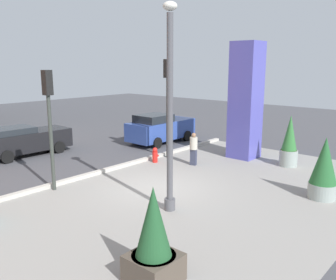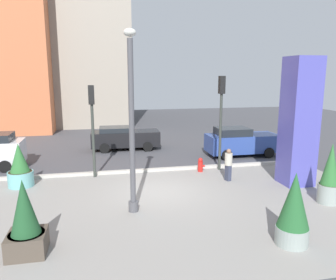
{
  "view_description": "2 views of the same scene",
  "coord_description": "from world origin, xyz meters",
  "px_view_note": "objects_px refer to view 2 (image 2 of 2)",
  "views": [
    {
      "loc": [
        -9.82,
        -9.27,
        4.77
      ],
      "look_at": [
        0.5,
        -0.22,
        1.86
      ],
      "focal_mm": 38.94,
      "sensor_mm": 36.0,
      "label": 1
    },
    {
      "loc": [
        -2.39,
        -13.48,
        5.04
      ],
      "look_at": [
        0.36,
        -0.36,
        2.37
      ],
      "focal_mm": 35.39,
      "sensor_mm": 36.0,
      "label": 2
    }
  ],
  "objects_px": {
    "fire_hydrant": "(200,165)",
    "car_curb_west": "(124,138)",
    "potted_plant_by_pillar": "(330,176)",
    "potted_plant_mid_plaza": "(25,222)",
    "car_far_lane": "(241,142)",
    "lamp_post": "(132,127)",
    "art_pillar_blue": "(299,122)",
    "pedestrian_crossing": "(228,163)",
    "traffic_light_far_side": "(221,108)",
    "potted_plant_near_right": "(294,210)",
    "traffic_light_corner": "(92,116)",
    "potted_plant_near_left": "(20,168)"
  },
  "relations": [
    {
      "from": "lamp_post",
      "to": "traffic_light_corner",
      "type": "xyz_separation_m",
      "value": [
        -1.45,
        4.62,
        -0.15
      ]
    },
    {
      "from": "fire_hydrant",
      "to": "art_pillar_blue",
      "type": "bearing_deg",
      "value": -36.21
    },
    {
      "from": "lamp_post",
      "to": "potted_plant_mid_plaza",
      "type": "distance_m",
      "value": 4.6
    },
    {
      "from": "car_far_lane",
      "to": "car_curb_west",
      "type": "height_order",
      "value": "car_far_lane"
    },
    {
      "from": "lamp_post",
      "to": "car_far_lane",
      "type": "relative_size",
      "value": 1.49
    },
    {
      "from": "lamp_post",
      "to": "potted_plant_by_pillar",
      "type": "distance_m",
      "value": 7.97
    },
    {
      "from": "potted_plant_near_left",
      "to": "car_far_lane",
      "type": "relative_size",
      "value": 0.45
    },
    {
      "from": "pedestrian_crossing",
      "to": "potted_plant_mid_plaza",
      "type": "bearing_deg",
      "value": -147.94
    },
    {
      "from": "art_pillar_blue",
      "to": "potted_plant_by_pillar",
      "type": "xyz_separation_m",
      "value": [
        -0.07,
        -2.42,
        -1.8
      ]
    },
    {
      "from": "potted_plant_near_left",
      "to": "traffic_light_corner",
      "type": "relative_size",
      "value": 0.44
    },
    {
      "from": "traffic_light_corner",
      "to": "potted_plant_near_right",
      "type": "bearing_deg",
      "value": -53.93
    },
    {
      "from": "potted_plant_near_left",
      "to": "car_far_lane",
      "type": "height_order",
      "value": "potted_plant_near_left"
    },
    {
      "from": "art_pillar_blue",
      "to": "potted_plant_by_pillar",
      "type": "relative_size",
      "value": 2.39
    },
    {
      "from": "potted_plant_mid_plaza",
      "to": "fire_hydrant",
      "type": "bearing_deg",
      "value": 43.1
    },
    {
      "from": "car_far_lane",
      "to": "car_curb_west",
      "type": "distance_m",
      "value": 7.72
    },
    {
      "from": "pedestrian_crossing",
      "to": "traffic_light_far_side",
      "type": "bearing_deg",
      "value": 82.17
    },
    {
      "from": "lamp_post",
      "to": "art_pillar_blue",
      "type": "relative_size",
      "value": 1.13
    },
    {
      "from": "potted_plant_near_left",
      "to": "fire_hydrant",
      "type": "relative_size",
      "value": 2.67
    },
    {
      "from": "traffic_light_corner",
      "to": "car_far_lane",
      "type": "bearing_deg",
      "value": 16.62
    },
    {
      "from": "traffic_light_far_side",
      "to": "pedestrian_crossing",
      "type": "height_order",
      "value": "traffic_light_far_side"
    },
    {
      "from": "traffic_light_far_side",
      "to": "car_far_lane",
      "type": "xyz_separation_m",
      "value": [
        2.41,
        2.71,
        -2.42
      ]
    },
    {
      "from": "lamp_post",
      "to": "potted_plant_near_left",
      "type": "height_order",
      "value": "lamp_post"
    },
    {
      "from": "fire_hydrant",
      "to": "car_curb_west",
      "type": "distance_m",
      "value": 7.06
    },
    {
      "from": "potted_plant_near_right",
      "to": "car_curb_west",
      "type": "bearing_deg",
      "value": 105.63
    },
    {
      "from": "art_pillar_blue",
      "to": "fire_hydrant",
      "type": "relative_size",
      "value": 7.75
    },
    {
      "from": "potted_plant_by_pillar",
      "to": "fire_hydrant",
      "type": "bearing_deg",
      "value": 125.42
    },
    {
      "from": "traffic_light_far_side",
      "to": "car_far_lane",
      "type": "distance_m",
      "value": 4.36
    },
    {
      "from": "potted_plant_near_right",
      "to": "potted_plant_by_pillar",
      "type": "relative_size",
      "value": 0.93
    },
    {
      "from": "potted_plant_mid_plaza",
      "to": "fire_hydrant",
      "type": "height_order",
      "value": "potted_plant_mid_plaza"
    },
    {
      "from": "art_pillar_blue",
      "to": "traffic_light_corner",
      "type": "distance_m",
      "value": 9.64
    },
    {
      "from": "pedestrian_crossing",
      "to": "lamp_post",
      "type": "bearing_deg",
      "value": -150.74
    },
    {
      "from": "art_pillar_blue",
      "to": "car_far_lane",
      "type": "distance_m",
      "value": 5.97
    },
    {
      "from": "potted_plant_by_pillar",
      "to": "pedestrian_crossing",
      "type": "height_order",
      "value": "potted_plant_by_pillar"
    },
    {
      "from": "potted_plant_by_pillar",
      "to": "traffic_light_corner",
      "type": "distance_m",
      "value": 10.74
    },
    {
      "from": "potted_plant_mid_plaza",
      "to": "art_pillar_blue",
      "type": "bearing_deg",
      "value": 20.17
    },
    {
      "from": "fire_hydrant",
      "to": "car_curb_west",
      "type": "height_order",
      "value": "car_curb_west"
    },
    {
      "from": "potted_plant_near_right",
      "to": "car_curb_west",
      "type": "distance_m",
      "value": 14.49
    },
    {
      "from": "fire_hydrant",
      "to": "lamp_post",
      "type": "bearing_deg",
      "value": -132.04
    },
    {
      "from": "potted_plant_near_right",
      "to": "lamp_post",
      "type": "bearing_deg",
      "value": 142.28
    },
    {
      "from": "traffic_light_corner",
      "to": "traffic_light_far_side",
      "type": "bearing_deg",
      "value": -0.38
    },
    {
      "from": "potted_plant_by_pillar",
      "to": "car_far_lane",
      "type": "bearing_deg",
      "value": 91.09
    },
    {
      "from": "art_pillar_blue",
      "to": "potted_plant_near_right",
      "type": "xyz_separation_m",
      "value": [
        -3.33,
        -5.08,
        -1.81
      ]
    },
    {
      "from": "car_curb_west",
      "to": "pedestrian_crossing",
      "type": "xyz_separation_m",
      "value": [
        4.33,
        -7.83,
        0.05
      ]
    },
    {
      "from": "potted_plant_near_right",
      "to": "fire_hydrant",
      "type": "height_order",
      "value": "potted_plant_near_right"
    },
    {
      "from": "art_pillar_blue",
      "to": "pedestrian_crossing",
      "type": "xyz_separation_m",
      "value": [
        -2.9,
        1.03,
        -2.04
      ]
    },
    {
      "from": "fire_hydrant",
      "to": "car_far_lane",
      "type": "distance_m",
      "value": 4.57
    },
    {
      "from": "potted_plant_near_left",
      "to": "art_pillar_blue",
      "type": "bearing_deg",
      "value": -10.05
    },
    {
      "from": "art_pillar_blue",
      "to": "potted_plant_near_right",
      "type": "distance_m",
      "value": 6.34
    },
    {
      "from": "potted_plant_mid_plaza",
      "to": "pedestrian_crossing",
      "type": "bearing_deg",
      "value": 32.06
    },
    {
      "from": "lamp_post",
      "to": "traffic_light_far_side",
      "type": "relative_size",
      "value": 1.32
    }
  ]
}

